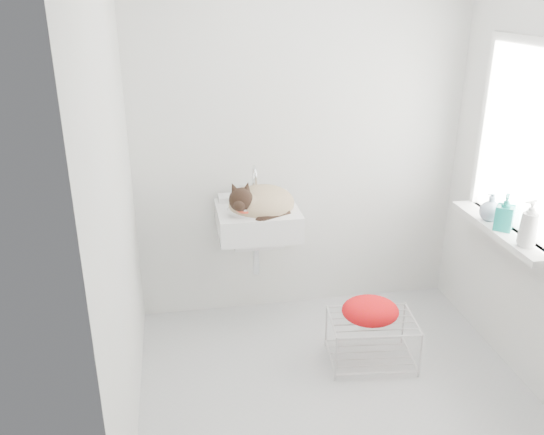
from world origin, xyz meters
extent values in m
cube|color=#B1B1B2|center=(0.00, 0.00, 0.00)|extent=(2.20, 2.00, 0.02)
cube|color=silver|center=(0.00, 1.00, 1.25)|extent=(2.20, 0.02, 2.50)
cube|color=silver|center=(-1.10, 0.00, 1.25)|extent=(0.02, 2.00, 2.50)
cube|color=white|center=(1.09, 0.20, 1.35)|extent=(0.01, 0.80, 1.00)
cube|color=white|center=(1.07, 0.20, 1.35)|extent=(0.04, 0.90, 1.10)
cube|color=white|center=(1.01, 0.20, 0.83)|extent=(0.16, 0.88, 0.04)
cube|color=white|center=(-0.33, 0.74, 0.85)|extent=(0.51, 0.44, 0.20)
ellipsoid|color=tan|center=(-0.30, 0.73, 0.88)|extent=(0.46, 0.41, 0.21)
sphere|color=black|center=(-0.46, 0.66, 0.97)|extent=(0.17, 0.17, 0.15)
torus|color=red|center=(-0.44, 0.66, 0.93)|extent=(0.15, 0.15, 0.06)
cube|color=silver|center=(0.28, 0.22, 0.15)|extent=(0.53, 0.40, 0.30)
ellipsoid|color=red|center=(0.26, 0.20, 0.33)|extent=(0.38, 0.31, 0.14)
imported|color=silver|center=(1.00, -0.06, 0.85)|extent=(0.10, 0.10, 0.22)
imported|color=#0F746B|center=(1.00, 0.17, 0.85)|extent=(0.14, 0.14, 0.21)
imported|color=#9EB1C8|center=(1.00, 0.31, 0.85)|extent=(0.13, 0.13, 0.16)
camera|label=1|loc=(-0.81, -2.53, 2.13)|focal=37.33mm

